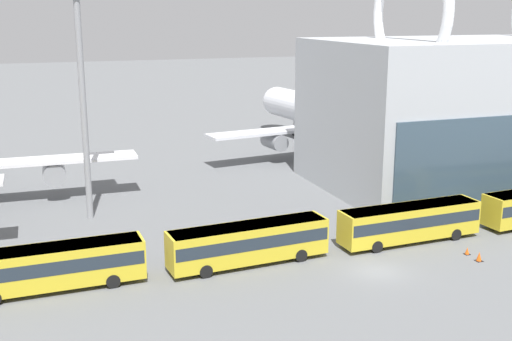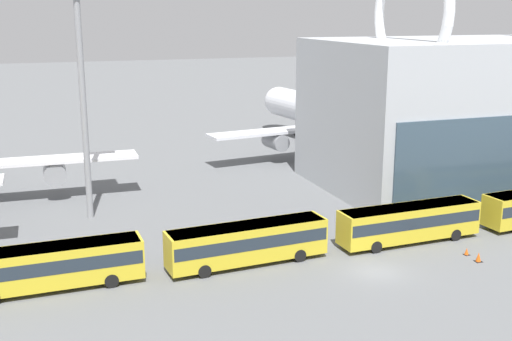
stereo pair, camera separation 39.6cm
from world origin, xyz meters
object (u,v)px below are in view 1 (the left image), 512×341
Objects in this scene: shuttle_bus_3 at (410,221)px; traffic_cone_0 at (479,257)px; floodlight_mast at (79,36)px; shuttle_bus_1 at (52,265)px; airliner_at_gate_far at (345,118)px; traffic_cone_1 at (467,251)px; shuttle_bus_2 at (249,241)px.

traffic_cone_0 is at bearing -66.10° from shuttle_bus_3.
shuttle_bus_3 is at bearing -32.44° from floodlight_mast.
shuttle_bus_1 is 0.55× the size of floodlight_mast.
shuttle_bus_1 is at bearing 122.35° from airliner_at_gate_far.
shuttle_bus_1 is at bearing 172.55° from traffic_cone_1.
airliner_at_gate_far reaches higher than shuttle_bus_1.
traffic_cone_0 is (2.75, -5.60, -1.49)m from shuttle_bus_3.
shuttle_bus_2 is at bearing 135.04° from airliner_at_gate_far.
floodlight_mast is at bearing 144.22° from traffic_cone_1.
floodlight_mast is at bearing 108.86° from airliner_at_gate_far.
traffic_cone_1 is (2.78, -4.11, -1.57)m from shuttle_bus_3.
shuttle_bus_3 is (14.36, 0.12, 0.00)m from shuttle_bus_2.
shuttle_bus_1 is at bearing 169.90° from traffic_cone_0.
airliner_at_gate_far is 35.79m from shuttle_bus_3.
traffic_cone_0 is 1.26× the size of traffic_cone_1.
shuttle_bus_1 is at bearing 177.76° from shuttle_bus_3.
airliner_at_gate_far reaches higher than shuttle_bus_2.
shuttle_bus_3 is 16.80× the size of traffic_cone_0.
traffic_cone_0 is at bearing 159.88° from airliner_at_gate_far.
traffic_cone_1 is (0.03, 1.49, -0.08)m from traffic_cone_0.
traffic_cone_0 is at bearing -21.82° from shuttle_bus_2.
airliner_at_gate_far is 1.81× the size of floodlight_mast.
shuttle_bus_1 is at bearing -104.33° from floodlight_mast.
airliner_at_gate_far is 3.28× the size of shuttle_bus_1.
floodlight_mast reaches higher than traffic_cone_1.
shuttle_bus_3 is (28.72, -0.01, 0.00)m from shuttle_bus_1.
airliner_at_gate_far is at bearing 26.68° from floodlight_mast.
shuttle_bus_2 is at bearing -1.96° from shuttle_bus_1.
shuttle_bus_2 is 21.26× the size of traffic_cone_1.
shuttle_bus_1 is 21.11× the size of traffic_cone_1.
traffic_cone_0 is at bearing -91.21° from traffic_cone_1.
shuttle_bus_2 and shuttle_bus_3 have the same top height.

